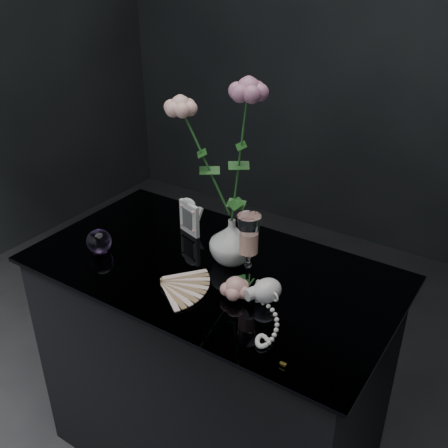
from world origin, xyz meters
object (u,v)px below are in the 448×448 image
Objects in this scene: wine_glass at (248,250)px; pearl_jar at (267,290)px; vase at (232,241)px; loose_rose at (235,287)px; picture_frame at (189,216)px; paperweight at (99,241)px.

wine_glass reaches higher than pearl_jar.
vase reaches higher than loose_rose.
wine_glass reaches higher than vase.
vase reaches higher than picture_frame.
picture_frame is 1.65× the size of paperweight.
paperweight is 0.43× the size of loose_rose.
wine_glass is at bearing 175.41° from pearl_jar.
paperweight is (-0.45, -0.11, -0.07)m from wine_glass.
loose_rose is at bearing -53.93° from vase.
picture_frame is 0.29m from paperweight.
vase is 0.40m from paperweight.
paperweight is at bearing -153.72° from vase.
vase is at bearing 127.00° from loose_rose.
paperweight is at bearing -174.77° from loose_rose.
picture_frame reaches higher than loose_rose.
vase is 0.77× the size of loose_rose.
paperweight is 0.31× the size of pearl_jar.
wine_glass is 0.33m from picture_frame.
wine_glass is 1.18× the size of loose_rose.
wine_glass is at bearing -6.86° from picture_frame.
wine_glass is 0.47m from paperweight.
pearl_jar is (0.08, -0.04, -0.07)m from wine_glass.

